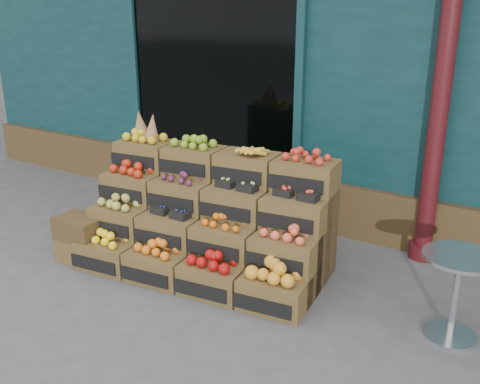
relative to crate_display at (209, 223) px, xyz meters
The scene contains 6 objects.
ground 1.00m from the crate_display, 50.55° to the right, with size 60.00×60.00×0.00m, color #4B4B4D.
shop_facade 4.87m from the crate_display, 82.72° to the left, with size 12.00×6.24×4.80m.
crate_display is the anchor object (origin of this frame).
spare_crates 1.35m from the crate_display, 151.89° to the right, with size 0.49×0.35×0.48m.
bistro_table 2.35m from the crate_display, ahead, with size 0.57×0.57×0.72m.
shopkeeper 2.49m from the crate_display, 111.47° to the left, with size 0.73×0.48×1.99m, color #1B6035.
Camera 1 is at (2.39, -3.26, 2.47)m, focal length 40.00 mm.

